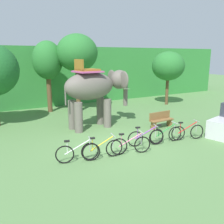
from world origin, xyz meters
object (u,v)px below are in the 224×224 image
at_px(tree_center_left, 47,61).
at_px(elephant, 95,88).
at_px(tree_far_left, 77,53).
at_px(tree_center_right, 168,66).
at_px(bike_pink, 131,145).
at_px(wooden_bench, 161,119).
at_px(bike_green, 166,134).
at_px(bike_white, 78,153).
at_px(bike_yellow, 102,149).
at_px(bike_purple, 146,137).
at_px(bike_red, 188,132).

xyz_separation_m(tree_center_left, elephant, (1.14, -5.12, -1.40)).
xyz_separation_m(tree_far_left, tree_center_right, (7.30, -1.21, -0.98)).
height_order(elephant, bike_pink, elephant).
bearing_deg(wooden_bench, tree_center_right, 45.58).
xyz_separation_m(tree_far_left, bike_green, (1.02, -8.17, -3.72)).
xyz_separation_m(bike_white, bike_pink, (2.19, -0.31, 0.00)).
xyz_separation_m(bike_yellow, wooden_bench, (4.82, 2.12, 0.09)).
height_order(elephant, bike_purple, elephant).
distance_m(tree_center_right, bike_red, 9.24).
bearing_deg(tree_center_left, bike_purple, -78.66).
bearing_deg(bike_red, bike_purple, 171.25).
height_order(bike_white, bike_green, same).
distance_m(tree_center_left, tree_far_left, 2.11).
relative_size(elephant, bike_green, 2.47).
xyz_separation_m(bike_yellow, bike_purple, (2.34, 0.26, 0.00)).
relative_size(bike_purple, bike_red, 1.00).
bearing_deg(tree_center_left, bike_yellow, -93.42).
distance_m(bike_pink, bike_red, 3.36).
distance_m(tree_center_left, bike_red, 10.61).
bearing_deg(tree_center_right, tree_far_left, 170.62).
distance_m(tree_far_left, wooden_bench, 7.57).
xyz_separation_m(tree_center_right, bike_green, (-6.29, -6.96, -2.74)).
distance_m(tree_center_left, bike_yellow, 9.76).
bearing_deg(bike_yellow, bike_purple, 6.37).
height_order(bike_red, wooden_bench, bike_red).
relative_size(bike_pink, bike_red, 1.00).
bearing_deg(tree_center_left, bike_pink, -85.90).
height_order(tree_far_left, tree_center_right, tree_far_left).
bearing_deg(bike_purple, bike_green, -6.25).
bearing_deg(bike_green, elephant, 113.63).
relative_size(tree_far_left, tree_center_right, 1.27).
distance_m(bike_yellow, bike_red, 4.58).
bearing_deg(bike_green, wooden_bench, 54.57).
bearing_deg(elephant, bike_pink, -96.28).
height_order(tree_center_right, bike_red, tree_center_right).
relative_size(bike_white, bike_purple, 1.00).
relative_size(tree_center_left, bike_pink, 3.01).
bearing_deg(elephant, tree_center_right, 20.68).
height_order(tree_far_left, bike_pink, tree_far_left).
xyz_separation_m(tree_far_left, bike_white, (-3.36, -8.19, -3.72)).
relative_size(tree_center_left, tree_center_right, 1.16).
xyz_separation_m(bike_white, bike_red, (5.54, -0.21, 0.00)).
relative_size(tree_center_right, elephant, 1.02).
distance_m(tree_center_left, wooden_bench, 8.83).
bearing_deg(bike_purple, bike_pink, -158.23).
height_order(bike_yellow, bike_purple, same).
relative_size(tree_center_left, wooden_bench, 3.27).
height_order(tree_center_left, bike_white, tree_center_left).
height_order(tree_center_left, bike_red, tree_center_left).
bearing_deg(bike_white, tree_center_right, 33.19).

